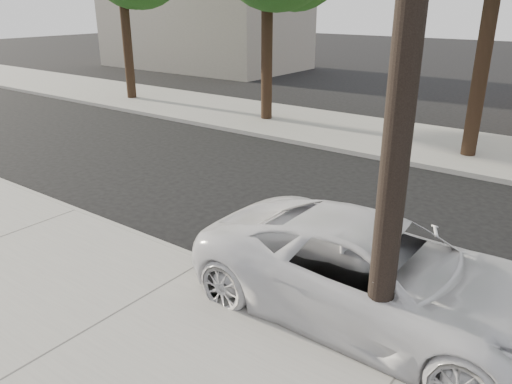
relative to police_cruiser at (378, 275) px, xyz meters
The scene contains 6 objects.
ground 3.73m from the police_cruiser, 150.74° to the left, with size 120.00×120.00×0.00m, color black.
near_sidewalk 4.12m from the police_cruiser, 141.56° to the right, with size 90.00×4.40×0.15m, color gray.
far_sidewalk 10.78m from the police_cruiser, 107.17° to the left, with size 90.00×5.00×0.15m, color gray.
curb_near 3.27m from the police_cruiser, behind, with size 90.00×0.12×0.16m, color #9E9B93.
building_far 31.85m from the police_cruiser, 136.78° to the left, with size 14.00×8.00×5.00m, color gray.
police_cruiser is the anchor object (origin of this frame).
Camera 1 is at (5.60, -8.09, 4.64)m, focal length 35.00 mm.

